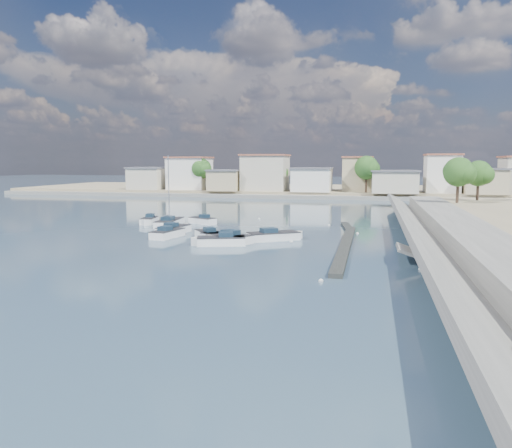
{
  "coord_description": "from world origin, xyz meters",
  "views": [
    {
      "loc": [
        9.3,
        -36.92,
        7.99
      ],
      "look_at": [
        -2.69,
        14.58,
        1.4
      ],
      "focal_mm": 35.0,
      "sensor_mm": 36.0,
      "label": 1
    }
  ],
  "objects_px": {
    "motorboat_a": "(208,235)",
    "motorboat_b": "(169,234)",
    "motorboat_c": "(224,238)",
    "sailboat": "(170,222)",
    "motorboat_d": "(218,241)",
    "motorboat_g": "(149,221)",
    "motorboat_h": "(276,236)",
    "motorboat_f": "(201,221)",
    "motorboat_e": "(175,230)"
  },
  "relations": [
    {
      "from": "motorboat_a",
      "to": "motorboat_d",
      "type": "distance_m",
      "value": 4.42
    },
    {
      "from": "motorboat_d",
      "to": "motorboat_h",
      "type": "xyz_separation_m",
      "value": [
        4.81,
        4.51,
        0.0
      ]
    },
    {
      "from": "motorboat_g",
      "to": "motorboat_h",
      "type": "distance_m",
      "value": 20.82
    },
    {
      "from": "motorboat_a",
      "to": "motorboat_d",
      "type": "relative_size",
      "value": 0.84
    },
    {
      "from": "motorboat_a",
      "to": "motorboat_c",
      "type": "relative_size",
      "value": 0.74
    },
    {
      "from": "motorboat_h",
      "to": "sailboat",
      "type": "relative_size",
      "value": 0.62
    },
    {
      "from": "motorboat_a",
      "to": "motorboat_c",
      "type": "height_order",
      "value": "same"
    },
    {
      "from": "motorboat_e",
      "to": "motorboat_g",
      "type": "xyz_separation_m",
      "value": [
        -6.52,
        7.1,
        0.0
      ]
    },
    {
      "from": "motorboat_b",
      "to": "motorboat_f",
      "type": "bearing_deg",
      "value": 92.41
    },
    {
      "from": "motorboat_c",
      "to": "motorboat_h",
      "type": "relative_size",
      "value": 1.07
    },
    {
      "from": "motorboat_f",
      "to": "motorboat_g",
      "type": "xyz_separation_m",
      "value": [
        -6.56,
        -1.78,
        0.0
      ]
    },
    {
      "from": "motorboat_b",
      "to": "motorboat_d",
      "type": "bearing_deg",
      "value": -29.22
    },
    {
      "from": "motorboat_c",
      "to": "sailboat",
      "type": "bearing_deg",
      "value": 133.78
    },
    {
      "from": "motorboat_b",
      "to": "motorboat_h",
      "type": "relative_size",
      "value": 0.91
    },
    {
      "from": "motorboat_a",
      "to": "motorboat_b",
      "type": "height_order",
      "value": "same"
    },
    {
      "from": "motorboat_a",
      "to": "motorboat_h",
      "type": "xyz_separation_m",
      "value": [
        7.15,
        0.77,
        -0.0
      ]
    },
    {
      "from": "motorboat_c",
      "to": "sailboat",
      "type": "xyz_separation_m",
      "value": [
        -10.39,
        10.84,
        0.03
      ]
    },
    {
      "from": "motorboat_c",
      "to": "motorboat_h",
      "type": "bearing_deg",
      "value": 26.15
    },
    {
      "from": "motorboat_a",
      "to": "motorboat_g",
      "type": "xyz_separation_m",
      "value": [
        -11.44,
        10.15,
        0.0
      ]
    },
    {
      "from": "motorboat_h",
      "to": "motorboat_b",
      "type": "bearing_deg",
      "value": -176.24
    },
    {
      "from": "motorboat_d",
      "to": "motorboat_g",
      "type": "bearing_deg",
      "value": 134.76
    },
    {
      "from": "motorboat_c",
      "to": "sailboat",
      "type": "height_order",
      "value": "sailboat"
    },
    {
      "from": "motorboat_d",
      "to": "motorboat_a",
      "type": "bearing_deg",
      "value": 122.05
    },
    {
      "from": "motorboat_a",
      "to": "motorboat_c",
      "type": "distance_m",
      "value": 2.81
    },
    {
      "from": "motorboat_b",
      "to": "motorboat_e",
      "type": "distance_m",
      "value": 3.08
    },
    {
      "from": "motorboat_d",
      "to": "motorboat_f",
      "type": "relative_size",
      "value": 1.26
    },
    {
      "from": "motorboat_d",
      "to": "motorboat_f",
      "type": "height_order",
      "value": "same"
    },
    {
      "from": "motorboat_f",
      "to": "motorboat_g",
      "type": "bearing_deg",
      "value": -164.85
    },
    {
      "from": "motorboat_a",
      "to": "motorboat_g",
      "type": "bearing_deg",
      "value": 138.41
    },
    {
      "from": "motorboat_h",
      "to": "motorboat_a",
      "type": "bearing_deg",
      "value": -173.88
    },
    {
      "from": "motorboat_h",
      "to": "motorboat_e",
      "type": "bearing_deg",
      "value": 169.31
    },
    {
      "from": "motorboat_a",
      "to": "sailboat",
      "type": "relative_size",
      "value": 0.49
    },
    {
      "from": "motorboat_c",
      "to": "motorboat_g",
      "type": "xyz_separation_m",
      "value": [
        -13.73,
        11.77,
        0.0
      ]
    },
    {
      "from": "motorboat_c",
      "to": "motorboat_g",
      "type": "height_order",
      "value": "same"
    },
    {
      "from": "motorboat_d",
      "to": "motorboat_g",
      "type": "height_order",
      "value": "same"
    },
    {
      "from": "motorboat_d",
      "to": "motorboat_g",
      "type": "distance_m",
      "value": 19.57
    },
    {
      "from": "motorboat_a",
      "to": "motorboat_b",
      "type": "bearing_deg",
      "value": 179.87
    },
    {
      "from": "motorboat_c",
      "to": "motorboat_e",
      "type": "relative_size",
      "value": 1.12
    },
    {
      "from": "motorboat_a",
      "to": "motorboat_h",
      "type": "relative_size",
      "value": 0.8
    },
    {
      "from": "motorboat_b",
      "to": "sailboat",
      "type": "bearing_deg",
      "value": 111.99
    },
    {
      "from": "motorboat_c",
      "to": "motorboat_h",
      "type": "xyz_separation_m",
      "value": [
        4.86,
        2.38,
        -0.0
      ]
    },
    {
      "from": "motorboat_a",
      "to": "motorboat_b",
      "type": "relative_size",
      "value": 0.87
    },
    {
      "from": "motorboat_e",
      "to": "motorboat_a",
      "type": "bearing_deg",
      "value": -31.78
    },
    {
      "from": "motorboat_d",
      "to": "motorboat_f",
      "type": "xyz_separation_m",
      "value": [
        -7.22,
        15.67,
        0.0
      ]
    },
    {
      "from": "motorboat_d",
      "to": "motorboat_e",
      "type": "distance_m",
      "value": 9.94
    },
    {
      "from": "motorboat_h",
      "to": "sailboat",
      "type": "distance_m",
      "value": 17.43
    },
    {
      "from": "motorboat_h",
      "to": "motorboat_g",
      "type": "bearing_deg",
      "value": 153.22
    },
    {
      "from": "motorboat_e",
      "to": "motorboat_g",
      "type": "bearing_deg",
      "value": 132.55
    },
    {
      "from": "motorboat_e",
      "to": "motorboat_f",
      "type": "relative_size",
      "value": 1.28
    },
    {
      "from": "motorboat_c",
      "to": "motorboat_f",
      "type": "height_order",
      "value": "same"
    }
  ]
}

